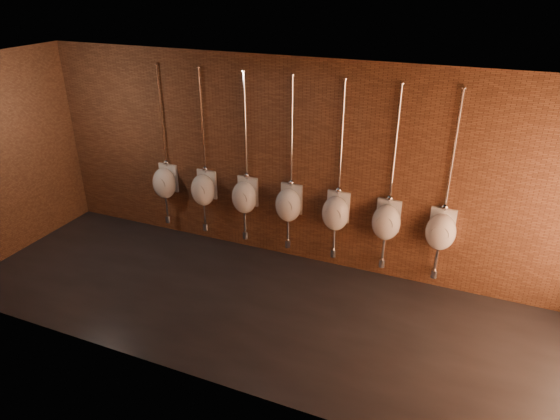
{
  "coord_description": "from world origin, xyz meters",
  "views": [
    {
      "loc": [
        2.62,
        -5.17,
        4.27
      ],
      "look_at": [
        0.08,
        0.9,
        1.1
      ],
      "focal_mm": 32.0,
      "sensor_mm": 36.0,
      "label": 1
    }
  ],
  "objects_px": {
    "urinal_1": "(203,189)",
    "urinal_2": "(245,196)",
    "urinal_6": "(441,231)",
    "urinal_4": "(336,212)",
    "urinal_3": "(289,204)",
    "urinal_5": "(386,221)",
    "urinal_0": "(165,182)"
  },
  "relations": [
    {
      "from": "urinal_4",
      "to": "urinal_5",
      "type": "bearing_deg",
      "value": 0.0
    },
    {
      "from": "urinal_0",
      "to": "urinal_2",
      "type": "xyz_separation_m",
      "value": [
        1.52,
        0.0,
        0.0
      ]
    },
    {
      "from": "urinal_1",
      "to": "urinal_3",
      "type": "distance_m",
      "value": 1.52
    },
    {
      "from": "urinal_2",
      "to": "urinal_5",
      "type": "relative_size",
      "value": 1.0
    },
    {
      "from": "urinal_2",
      "to": "urinal_4",
      "type": "xyz_separation_m",
      "value": [
        1.52,
        0.0,
        0.0
      ]
    },
    {
      "from": "urinal_0",
      "to": "urinal_3",
      "type": "height_order",
      "value": "same"
    },
    {
      "from": "urinal_1",
      "to": "urinal_2",
      "type": "height_order",
      "value": "same"
    },
    {
      "from": "urinal_4",
      "to": "urinal_6",
      "type": "height_order",
      "value": "same"
    },
    {
      "from": "urinal_1",
      "to": "urinal_2",
      "type": "distance_m",
      "value": 0.76
    },
    {
      "from": "urinal_2",
      "to": "urinal_3",
      "type": "height_order",
      "value": "same"
    },
    {
      "from": "urinal_6",
      "to": "urinal_4",
      "type": "bearing_deg",
      "value": 180.0
    },
    {
      "from": "urinal_0",
      "to": "urinal_3",
      "type": "bearing_deg",
      "value": 0.0
    },
    {
      "from": "urinal_2",
      "to": "urinal_3",
      "type": "bearing_deg",
      "value": 0.0
    },
    {
      "from": "urinal_6",
      "to": "urinal_5",
      "type": "bearing_deg",
      "value": 180.0
    },
    {
      "from": "urinal_0",
      "to": "urinal_1",
      "type": "bearing_deg",
      "value": 0.0
    },
    {
      "from": "urinal_0",
      "to": "urinal_1",
      "type": "distance_m",
      "value": 0.76
    },
    {
      "from": "urinal_1",
      "to": "urinal_5",
      "type": "bearing_deg",
      "value": 0.0
    },
    {
      "from": "urinal_2",
      "to": "urinal_5",
      "type": "xyz_separation_m",
      "value": [
        2.29,
        0.0,
        0.0
      ]
    },
    {
      "from": "urinal_0",
      "to": "urinal_5",
      "type": "xyz_separation_m",
      "value": [
        3.81,
        0.0,
        0.0
      ]
    },
    {
      "from": "urinal_3",
      "to": "urinal_1",
      "type": "bearing_deg",
      "value": 180.0
    },
    {
      "from": "urinal_5",
      "to": "urinal_6",
      "type": "xyz_separation_m",
      "value": [
        0.76,
        0.0,
        0.0
      ]
    },
    {
      "from": "urinal_1",
      "to": "urinal_5",
      "type": "distance_m",
      "value": 3.05
    },
    {
      "from": "urinal_2",
      "to": "urinal_6",
      "type": "bearing_deg",
      "value": 0.0
    },
    {
      "from": "urinal_4",
      "to": "urinal_2",
      "type": "bearing_deg",
      "value": 180.0
    },
    {
      "from": "urinal_4",
      "to": "urinal_3",
      "type": "bearing_deg",
      "value": 180.0
    },
    {
      "from": "urinal_0",
      "to": "urinal_1",
      "type": "height_order",
      "value": "same"
    },
    {
      "from": "urinal_2",
      "to": "urinal_5",
      "type": "height_order",
      "value": "same"
    },
    {
      "from": "urinal_1",
      "to": "urinal_5",
      "type": "xyz_separation_m",
      "value": [
        3.05,
        0.0,
        0.0
      ]
    },
    {
      "from": "urinal_0",
      "to": "urinal_4",
      "type": "xyz_separation_m",
      "value": [
        3.05,
        0.0,
        0.0
      ]
    },
    {
      "from": "urinal_6",
      "to": "urinal_2",
      "type": "bearing_deg",
      "value": 180.0
    },
    {
      "from": "urinal_4",
      "to": "urinal_5",
      "type": "distance_m",
      "value": 0.76
    },
    {
      "from": "urinal_1",
      "to": "urinal_5",
      "type": "height_order",
      "value": "same"
    }
  ]
}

